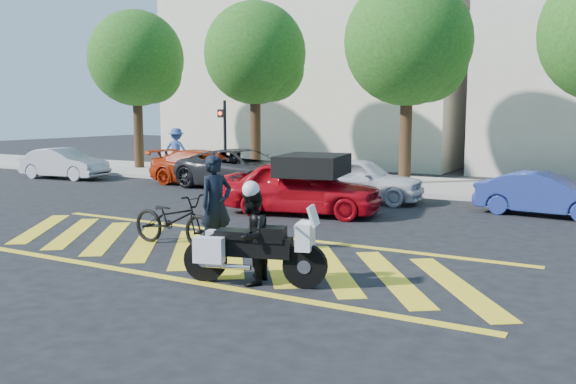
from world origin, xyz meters
The scene contains 19 objects.
ground centered at (0.00, 0.00, 0.00)m, with size 90.00×90.00×0.00m, color black.
sidewalk centered at (0.00, 12.00, 0.07)m, with size 60.00×5.00×0.15m, color #9E998E.
crosswalk centered at (-0.04, 0.00, 0.00)m, with size 12.33×4.00×0.01m.
building_left centered at (-8.00, 21.00, 5.00)m, with size 16.00×8.00×10.00m, color beige.
tree_far_left centered at (-12.87, 12.06, 5.05)m, with size 4.40×4.40×7.41m.
tree_left centered at (-6.37, 12.06, 4.99)m, with size 4.20×4.20×7.26m.
tree_center centered at (0.13, 12.06, 5.10)m, with size 4.60×4.60×7.56m.
signal_pole centered at (-6.50, 9.74, 1.92)m, with size 0.28×0.43×3.20m.
officer_bike centered at (0.21, -0.05, 0.97)m, with size 0.71×0.46×1.94m, color black.
bicycle centered at (-0.98, 0.09, 0.55)m, with size 0.74×2.11×1.11m, color black.
police_motorcycle centered at (1.98, -1.52, 0.57)m, with size 2.35×1.08×1.06m.
officer_moto centered at (1.96, -1.51, 0.78)m, with size 0.76×0.59×1.56m, color black.
red_convertible centered at (-0.50, 4.87, 0.74)m, with size 1.74×4.32×1.47m, color #B40813.
parked_far_left centered at (-13.24, 7.80, 0.63)m, with size 1.33×3.83×1.26m, color #A3A4AA.
parked_left centered at (-6.78, 8.84, 0.66)m, with size 1.86×4.57×1.33m, color #B3290B.
parked_mid_left centered at (-4.89, 8.63, 0.72)m, with size 2.38×5.17×1.44m, color black.
parked_mid_right centered at (-0.10, 7.80, 0.69)m, with size 1.64×4.07×1.39m, color silver.
parked_right centered at (5.30, 7.80, 0.58)m, with size 1.24×3.55×1.17m, color navy.
pedestrian_left centered at (-10.30, 11.47, 1.10)m, with size 1.23×0.71×1.90m, color #334D8C.
Camera 1 is at (7.18, -9.61, 2.78)m, focal length 38.00 mm.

